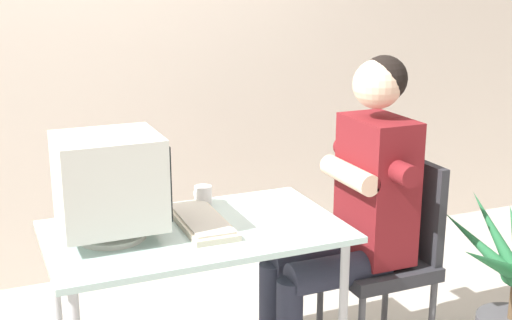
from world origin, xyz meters
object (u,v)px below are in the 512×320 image
person_seated (353,205)px  desk_mug (203,195)px  keyboard (201,221)px  crt_monitor (110,182)px  office_chair (390,248)px  desk (196,246)px

person_seated → desk_mug: size_ratio=16.10×
keyboard → person_seated: (0.67, -0.05, -0.01)m
crt_monitor → office_chair: bearing=-2.3°
crt_monitor → desk_mug: (0.43, 0.23, -0.18)m
crt_monitor → office_chair: 1.29m
desk → crt_monitor: crt_monitor is taller
keyboard → desk_mug: bearing=69.1°
desk_mug → person_seated: bearing=-25.4°
crt_monitor → person_seated: 1.04m
office_chair → person_seated: size_ratio=0.66×
desk → desk_mug: (0.12, 0.26, 0.11)m
crt_monitor → desk_mug: bearing=27.7°
desk → office_chair: size_ratio=1.26×
desk → office_chair: office_chair is taller
desk → keyboard: size_ratio=2.51×
office_chair → desk_mug: (-0.78, 0.28, 0.26)m
desk → person_seated: bearing=-1.5°
desk → keyboard: bearing=45.2°
keyboard → person_seated: bearing=-4.6°
crt_monitor → office_chair: crt_monitor is taller
office_chair → person_seated: person_seated is taller
keyboard → office_chair: bearing=-3.5°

